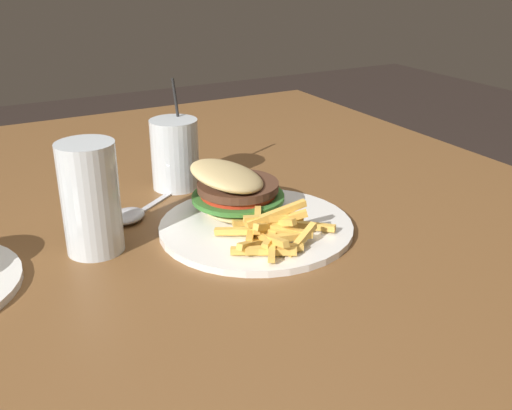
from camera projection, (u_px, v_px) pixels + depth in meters
The scene contains 5 objects.
dining_table at pixel (155, 281), 0.93m from camera, with size 1.36×1.38×0.71m.
meal_plate_near at pixel (245, 207), 0.88m from camera, with size 0.28×0.28×0.09m.
beer_glass at pixel (91, 201), 0.79m from camera, with size 0.08×0.08×0.15m.
juice_glass at pixel (175, 156), 1.01m from camera, with size 0.08×0.08×0.18m.
spoon at pixel (130, 215), 0.91m from camera, with size 0.14×0.17×0.02m.
Camera 1 is at (-0.79, 0.25, 1.08)m, focal length 42.00 mm.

